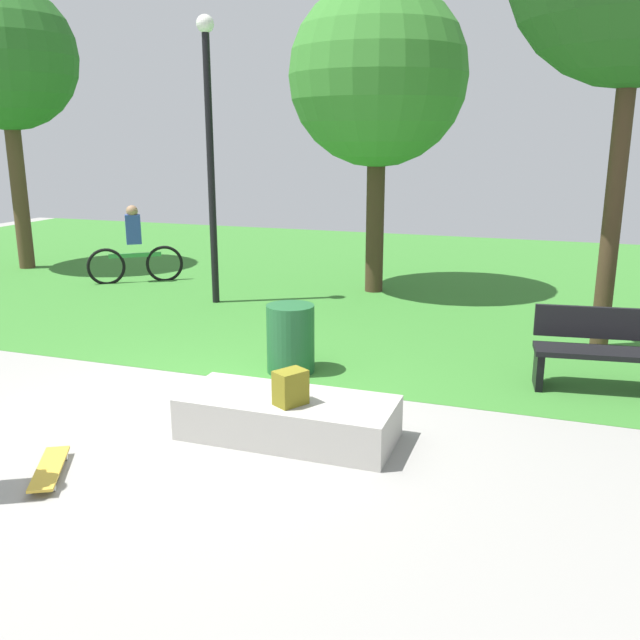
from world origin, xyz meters
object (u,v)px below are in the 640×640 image
(skateboard_by_ledge, at_px, (49,469))
(backpack_on_ledge, at_px, (291,388))
(tree_young_birch, at_px, (378,77))
(concrete_ledge, at_px, (288,417))
(park_bench_near_lamppost, at_px, (609,348))
(trash_bin, at_px, (291,339))
(tree_tall_oak, at_px, (5,58))
(lamp_post, at_px, (210,136))
(cyclist_on_bicycle, at_px, (135,250))

(skateboard_by_ledge, bearing_deg, backpack_on_ledge, 36.03)
(backpack_on_ledge, xyz_separation_m, tree_young_birch, (-0.97, 6.59, 3.18))
(backpack_on_ledge, distance_m, skateboard_by_ledge, 2.14)
(concrete_ledge, distance_m, park_bench_near_lamppost, 3.74)
(backpack_on_ledge, height_order, trash_bin, trash_bin)
(concrete_ledge, height_order, tree_young_birch, tree_young_birch)
(tree_tall_oak, relative_size, trash_bin, 6.98)
(skateboard_by_ledge, relative_size, trash_bin, 0.96)
(skateboard_by_ledge, distance_m, park_bench_near_lamppost, 5.85)
(lamp_post, bearing_deg, park_bench_near_lamppost, -21.02)
(park_bench_near_lamppost, distance_m, lamp_post, 6.91)
(tree_young_birch, distance_m, cyclist_on_bicycle, 5.58)
(tree_young_birch, bearing_deg, trash_bin, -87.41)
(concrete_ledge, height_order, cyclist_on_bicycle, cyclist_on_bicycle)
(backpack_on_ledge, relative_size, skateboard_by_ledge, 0.40)
(tree_young_birch, distance_m, trash_bin, 5.75)
(skateboard_by_ledge, xyz_separation_m, trash_bin, (0.93, 3.13, 0.35))
(skateboard_by_ledge, bearing_deg, park_bench_near_lamppost, 39.69)
(lamp_post, bearing_deg, trash_bin, -49.15)
(tree_tall_oak, xyz_separation_m, lamp_post, (5.37, -1.55, -1.51))
(park_bench_near_lamppost, relative_size, cyclist_on_bicycle, 1.08)
(backpack_on_ledge, bearing_deg, cyclist_on_bicycle, 74.48)
(tree_young_birch, bearing_deg, backpack_on_ledge, -81.66)
(cyclist_on_bicycle, bearing_deg, lamp_post, -24.29)
(concrete_ledge, xyz_separation_m, skateboard_by_ledge, (-1.60, -1.37, -0.13))
(backpack_on_ledge, xyz_separation_m, park_bench_near_lamppost, (2.80, 2.50, -0.08))
(tree_tall_oak, height_order, lamp_post, tree_tall_oak)
(park_bench_near_lamppost, xyz_separation_m, tree_tall_oak, (-11.46, 3.89, 3.79))
(concrete_ledge, distance_m, lamp_post, 6.24)
(tree_young_birch, xyz_separation_m, trash_bin, (0.21, -4.68, -3.32))
(tree_young_birch, xyz_separation_m, lamp_post, (-2.32, -1.75, -0.98))
(concrete_ledge, height_order, backpack_on_ledge, backpack_on_ledge)
(backpack_on_ledge, distance_m, cyclist_on_bicycle, 8.07)
(cyclist_on_bicycle, bearing_deg, trash_bin, -39.49)
(tree_young_birch, xyz_separation_m, cyclist_on_bicycle, (-4.59, -0.73, -3.10))
(tree_tall_oak, distance_m, trash_bin, 9.87)
(park_bench_near_lamppost, bearing_deg, backpack_on_ledge, -138.28)
(concrete_ledge, relative_size, tree_tall_oak, 0.35)
(trash_bin, height_order, cyclist_on_bicycle, cyclist_on_bicycle)
(park_bench_near_lamppost, height_order, cyclist_on_bicycle, cyclist_on_bicycle)
(backpack_on_ledge, distance_m, park_bench_near_lamppost, 3.76)
(skateboard_by_ledge, height_order, lamp_post, lamp_post)
(concrete_ledge, relative_size, park_bench_near_lamppost, 1.22)
(skateboard_by_ledge, bearing_deg, lamp_post, 104.80)
(cyclist_on_bicycle, bearing_deg, tree_tall_oak, 170.40)
(tree_tall_oak, bearing_deg, cyclist_on_bicycle, -9.60)
(lamp_post, bearing_deg, tree_young_birch, 37.01)
(skateboard_by_ledge, bearing_deg, concrete_ledge, 40.48)
(cyclist_on_bicycle, bearing_deg, concrete_ledge, -46.30)
(park_bench_near_lamppost, relative_size, trash_bin, 2.00)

